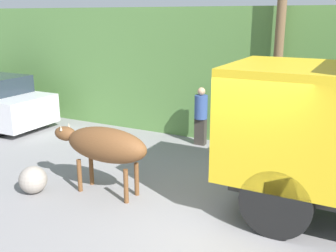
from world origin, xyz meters
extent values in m
plane|color=gray|center=(0.00, 0.00, 0.00)|extent=(60.00, 60.00, 0.00)
cube|color=#568442|center=(0.00, 7.36, 1.82)|extent=(32.00, 6.82, 3.63)
cube|color=#99ADB7|center=(-6.73, 5.32, 1.26)|extent=(5.85, 2.40, 2.52)
cube|color=#4C4742|center=(-6.73, 5.32, 2.60)|extent=(6.15, 2.70, 0.16)
cube|color=gold|center=(0.74, 0.77, 1.69)|extent=(1.98, 2.24, 1.87)
cube|color=#232D38|center=(-0.27, 0.77, 2.03)|extent=(0.04, 1.91, 0.66)
cylinder|color=black|center=(0.84, -0.11, 0.57)|extent=(1.14, 0.49, 1.14)
ellipsoid|color=brown|center=(-2.43, -0.18, 1.01)|extent=(1.78, 0.68, 0.68)
ellipsoid|color=brown|center=(-3.45, -0.18, 1.09)|extent=(0.50, 0.29, 0.29)
cone|color=#B7AD93|center=(-3.45, -0.29, 1.24)|extent=(0.06, 0.06, 0.11)
cone|color=#B7AD93|center=(-3.45, -0.06, 1.24)|extent=(0.06, 0.06, 0.11)
cylinder|color=brown|center=(-2.98, -0.36, 0.34)|extent=(0.09, 0.09, 0.67)
cylinder|color=brown|center=(-2.98, 0.01, 0.34)|extent=(0.09, 0.09, 0.67)
cylinder|color=brown|center=(-1.88, -0.36, 0.34)|extent=(0.09, 0.09, 0.67)
cylinder|color=brown|center=(-1.88, 0.01, 0.34)|extent=(0.09, 0.09, 0.67)
cube|color=#38332D|center=(-2.01, 3.49, 0.37)|extent=(0.30, 0.19, 0.73)
cylinder|color=#334C8C|center=(-2.01, 3.49, 1.05)|extent=(0.35, 0.35, 0.64)
sphere|color=tan|center=(-2.01, 3.49, 1.47)|extent=(0.21, 0.21, 0.21)
cylinder|color=brown|center=(-0.13, 3.71, 2.67)|extent=(0.22, 0.22, 5.35)
sphere|color=gray|center=(-3.76, -0.85, 0.28)|extent=(0.55, 0.55, 0.55)
camera|label=1|loc=(1.93, -5.97, 3.41)|focal=42.00mm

